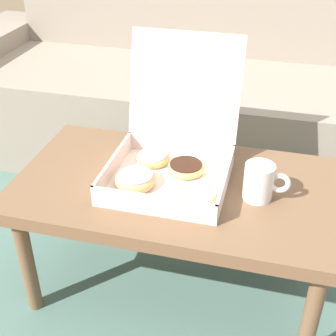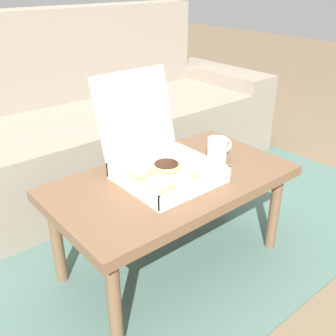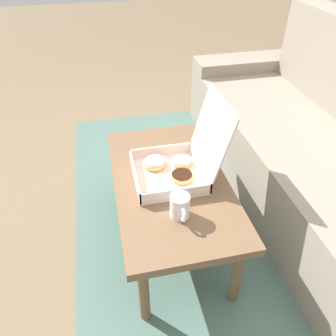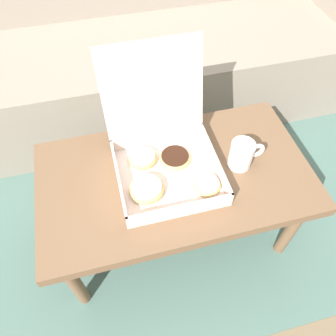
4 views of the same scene
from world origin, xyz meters
name	(u,v)px [view 2 (image 2 of 4)]	position (x,y,z in m)	size (l,w,h in m)	color
ground_plane	(155,249)	(0.00, 0.00, 0.00)	(12.00, 12.00, 0.00)	#756047
area_rug	(118,219)	(0.00, 0.30, 0.01)	(2.69, 1.83, 0.01)	#4C6B60
couch	(64,133)	(0.00, 0.81, 0.31)	(2.57, 0.80, 0.94)	gray
coffee_table	(172,188)	(0.00, -0.12, 0.37)	(0.93, 0.52, 0.41)	brown
pastry_box	(159,161)	(-0.03, -0.08, 0.47)	(0.33, 0.40, 0.37)	silver
coffee_mug	(218,150)	(0.23, -0.13, 0.46)	(0.12, 0.08, 0.10)	white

